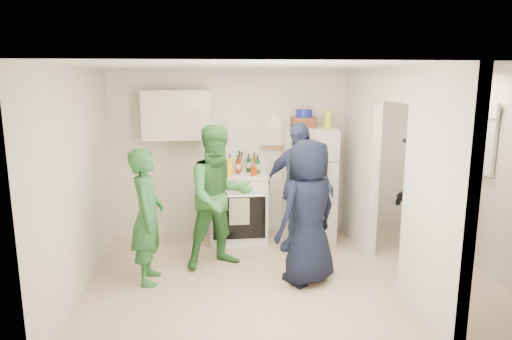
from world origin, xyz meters
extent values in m
plane|color=#CCB290|center=(0.00, 0.00, 0.00)|extent=(4.80, 4.80, 0.00)
plane|color=silver|center=(0.00, 1.70, 1.25)|extent=(4.80, 0.00, 4.80)
plane|color=silver|center=(0.00, -1.70, 1.25)|extent=(4.80, 0.00, 4.80)
plane|color=silver|center=(-2.40, 0.00, 1.25)|extent=(0.00, 3.40, 3.40)
plane|color=silver|center=(2.40, 0.00, 1.25)|extent=(0.00, 3.40, 3.40)
plane|color=white|center=(0.00, 0.00, 2.50)|extent=(4.80, 4.80, 0.00)
cube|color=silver|center=(1.20, 1.10, 1.25)|extent=(0.12, 1.20, 2.50)
cube|color=silver|center=(1.20, -1.10, 1.25)|extent=(0.12, 1.20, 2.50)
cube|color=silver|center=(1.20, 0.00, 2.30)|extent=(0.12, 1.00, 0.40)
cube|color=white|center=(-0.54, 1.37, 0.51)|extent=(0.85, 0.71, 1.02)
cube|color=silver|center=(-1.40, 1.52, 1.85)|extent=(0.95, 0.34, 0.70)
cube|color=white|center=(0.53, 1.34, 0.83)|extent=(0.69, 0.67, 1.66)
cube|color=brown|center=(0.43, 1.39, 1.74)|extent=(0.35, 0.25, 0.15)
cylinder|color=navy|center=(0.43, 1.39, 1.87)|extent=(0.24, 0.24, 0.11)
cylinder|color=#EBFA15|center=(0.75, 1.24, 1.79)|extent=(0.09, 0.09, 0.25)
cylinder|color=white|center=(0.05, 1.68, 1.70)|extent=(0.22, 0.02, 0.22)
cube|color=olive|center=(0.00, 1.65, 1.35)|extent=(0.35, 0.08, 0.03)
cube|color=black|center=(2.38, 0.20, 1.65)|extent=(0.03, 0.70, 0.80)
cube|color=white|center=(2.36, 0.20, 1.65)|extent=(0.04, 0.76, 0.86)
cube|color=white|center=(2.34, 0.20, 2.00)|extent=(0.04, 0.82, 0.18)
cylinder|color=yellow|center=(-0.66, 1.15, 1.14)|extent=(0.09, 0.09, 0.25)
cylinder|color=#B22E0B|center=(-0.32, 1.17, 1.08)|extent=(0.09, 0.09, 0.12)
imported|color=#2A6A37|center=(-1.67, 0.06, 0.80)|extent=(0.39, 0.58, 1.59)
imported|color=#357937|center=(-0.83, 0.45, 0.91)|extent=(1.06, 0.94, 1.81)
imported|color=#3C4783|center=(0.26, 0.89, 0.89)|extent=(1.09, 1.00, 1.79)
imported|color=black|center=(0.18, -0.14, 0.85)|extent=(0.99, 0.89, 1.70)
imported|color=black|center=(1.86, 0.42, 0.90)|extent=(0.83, 1.25, 1.80)
cylinder|color=brown|center=(-0.83, 1.49, 1.16)|extent=(0.06, 0.06, 0.28)
cylinder|color=#17461F|center=(-0.74, 1.28, 1.15)|extent=(0.08, 0.08, 0.27)
cylinder|color=#B5B9C4|center=(-0.64, 1.50, 1.15)|extent=(0.06, 0.06, 0.25)
cylinder|color=maroon|center=(-0.53, 1.31, 1.15)|extent=(0.07, 0.07, 0.27)
cylinder|color=#ADB2C0|center=(-0.46, 1.57, 1.16)|extent=(0.07, 0.07, 0.28)
cylinder|color=#123319|center=(-0.37, 1.39, 1.16)|extent=(0.07, 0.07, 0.27)
cylinder|color=olive|center=(-0.28, 1.50, 1.15)|extent=(0.06, 0.06, 0.27)
cylinder|color=#AEB1BB|center=(-0.85, 1.24, 1.17)|extent=(0.08, 0.08, 0.31)
cylinder|color=brown|center=(-0.50, 1.48, 1.17)|extent=(0.06, 0.06, 0.31)
cylinder|color=#1E5826|center=(-0.26, 1.26, 1.15)|extent=(0.08, 0.08, 0.27)
camera|label=1|loc=(-0.95, -5.10, 2.37)|focal=32.00mm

